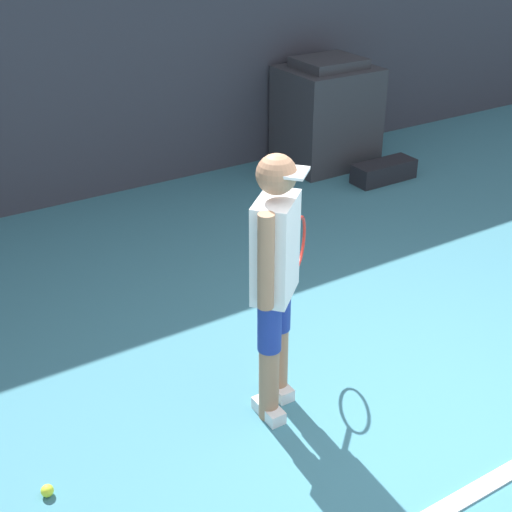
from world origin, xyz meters
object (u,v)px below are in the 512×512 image
object	(u,v)px
tennis_player	(276,276)
tennis_ball	(47,491)
equipment_bag	(384,171)
covered_chair	(326,114)

from	to	relation	value
tennis_player	tennis_ball	size ratio (longest dim) A/B	24.01
tennis_player	equipment_bag	size ratio (longest dim) A/B	2.29
covered_chair	tennis_ball	bearing A→B (deg)	-142.96
tennis_player	equipment_bag	distance (m)	3.95
covered_chair	equipment_bag	xyz separation A→B (m)	(0.22, -0.76, -0.46)
tennis_player	equipment_bag	bearing A→B (deg)	-2.80
covered_chair	equipment_bag	bearing A→B (deg)	-74.21
tennis_ball	covered_chair	xyz separation A→B (m)	(4.22, 3.19, 0.53)
tennis_ball	covered_chair	distance (m)	5.32
tennis_player	tennis_ball	world-z (taller)	tennis_player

